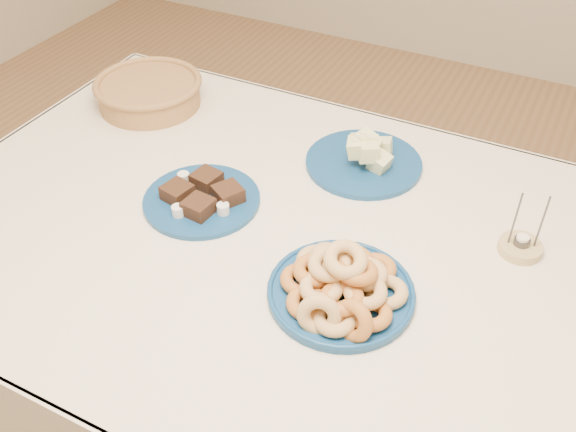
# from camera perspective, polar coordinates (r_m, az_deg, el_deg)

# --- Properties ---
(ground) EXTENTS (5.00, 5.00, 0.00)m
(ground) POSITION_cam_1_polar(r_m,az_deg,el_deg) (1.94, 0.70, -18.68)
(ground) COLOR #8D6542
(ground) RESTS_ON ground
(dining_table) EXTENTS (1.71, 1.11, 0.75)m
(dining_table) POSITION_cam_1_polar(r_m,az_deg,el_deg) (1.43, 0.91, -5.17)
(dining_table) COLOR brown
(dining_table) RESTS_ON ground
(donut_platter) EXTENTS (0.32, 0.32, 0.13)m
(donut_platter) POSITION_cam_1_polar(r_m,az_deg,el_deg) (1.22, 4.77, -6.24)
(donut_platter) COLOR navy
(donut_platter) RESTS_ON dining_table
(melon_plate) EXTENTS (0.32, 0.32, 0.10)m
(melon_plate) POSITION_cam_1_polar(r_m,az_deg,el_deg) (1.56, 6.90, 5.27)
(melon_plate) COLOR navy
(melon_plate) RESTS_ON dining_table
(brownie_plate) EXTENTS (0.30, 0.30, 0.05)m
(brownie_plate) POSITION_cam_1_polar(r_m,az_deg,el_deg) (1.46, -7.67, 1.62)
(brownie_plate) COLOR navy
(brownie_plate) RESTS_ON dining_table
(wicker_basket) EXTENTS (0.39, 0.39, 0.08)m
(wicker_basket) POSITION_cam_1_polar(r_m,az_deg,el_deg) (1.83, -12.26, 10.78)
(wicker_basket) COLOR brown
(wicker_basket) RESTS_ON dining_table
(candle_holder) EXTENTS (0.11, 0.11, 0.15)m
(candle_holder) POSITION_cam_1_polar(r_m,az_deg,el_deg) (1.41, 19.95, -2.55)
(candle_holder) COLOR tan
(candle_holder) RESTS_ON dining_table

